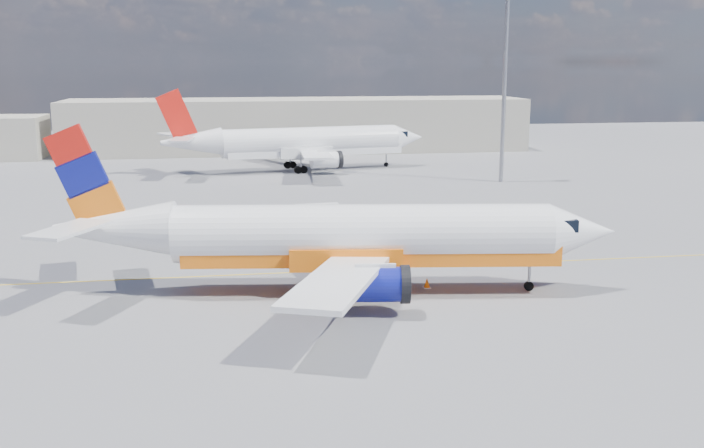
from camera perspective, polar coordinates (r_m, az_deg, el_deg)
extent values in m
plane|color=slate|center=(49.14, -1.32, -4.34)|extent=(240.00, 240.00, 0.00)
cube|color=gold|center=(52.01, -1.78, -3.43)|extent=(70.00, 0.15, 0.01)
cube|color=#A69F8F|center=(122.69, -3.95, 7.20)|extent=(70.00, 14.00, 8.00)
cylinder|color=white|center=(46.46, 0.77, -0.66)|extent=(22.46, 6.40, 3.43)
cone|color=white|center=(48.78, 16.36, -0.54)|extent=(4.46, 3.94, 3.43)
cone|color=white|center=(48.07, -16.93, -0.32)|extent=(7.44, 4.18, 3.26)
cube|color=black|center=(48.26, 14.80, 0.09)|extent=(2.01, 2.53, 0.71)
cube|color=orange|center=(46.75, 1.39, -2.05)|extent=(22.37, 5.80, 1.21)
cube|color=white|center=(53.52, -1.16, 0.00)|extent=(4.52, 12.39, 0.81)
cube|color=white|center=(39.80, -1.00, -4.13)|extent=(7.49, 12.44, 0.81)
cylinder|color=navy|center=(51.32, 1.12, -1.61)|extent=(3.86, 2.39, 1.92)
cylinder|color=navy|center=(42.55, 1.70, -4.42)|extent=(3.86, 2.39, 1.92)
cylinder|color=black|center=(51.42, 2.92, -1.59)|extent=(0.79, 2.17, 2.12)
cylinder|color=black|center=(42.67, 3.87, -4.40)|extent=(0.79, 2.17, 2.12)
cube|color=orange|center=(47.98, -18.89, 3.27)|extent=(4.73, 0.94, 6.30)
cube|color=white|center=(51.41, -17.67, 1.13)|extent=(3.08, 5.36, 0.18)
cube|color=white|center=(45.36, -19.88, -0.37)|extent=(4.19, 5.51, 0.18)
cylinder|color=gray|center=(48.49, 12.79, -3.31)|extent=(0.20, 0.20, 2.12)
cylinder|color=black|center=(48.75, 12.73, -4.42)|extent=(0.59, 0.32, 0.56)
cylinder|color=black|center=(49.54, -1.69, -3.67)|extent=(0.95, 0.50, 0.91)
cylinder|color=black|center=(44.89, -1.70, -5.30)|extent=(0.95, 0.50, 0.91)
cylinder|color=white|center=(100.18, -3.02, 6.05)|extent=(23.11, 7.62, 3.53)
cone|color=white|center=(104.86, 4.10, 6.29)|extent=(4.73, 4.23, 3.53)
cone|color=white|center=(96.90, -11.62, 5.86)|extent=(7.76, 4.62, 3.36)
cube|color=black|center=(104.23, 3.37, 6.59)|extent=(2.17, 2.67, 0.73)
cube|color=white|center=(100.46, -2.73, 5.39)|extent=(23.00, 7.01, 1.25)
cube|color=white|center=(106.81, -4.96, 5.87)|extent=(8.19, 12.72, 0.83)
cube|color=white|center=(92.91, -2.63, 5.04)|extent=(4.09, 12.65, 0.83)
cylinder|color=white|center=(104.99, -3.48, 5.25)|extent=(4.04, 2.62, 1.97)
cylinder|color=white|center=(96.11, -1.90, 4.67)|extent=(4.04, 2.62, 1.97)
cylinder|color=black|center=(105.46, -2.61, 5.29)|extent=(0.91, 2.24, 2.18)
cylinder|color=black|center=(96.63, -0.96, 4.71)|extent=(0.91, 2.24, 2.18)
cube|color=red|center=(96.43, -12.63, 7.68)|extent=(4.85, 1.19, 6.48)
cube|color=white|center=(99.91, -12.81, 6.36)|extent=(4.48, 5.65, 0.19)
cube|color=white|center=(93.34, -12.29, 6.03)|extent=(2.95, 5.45, 0.19)
cylinder|color=gray|center=(103.90, 2.50, 4.91)|extent=(0.22, 0.22, 2.18)
cylinder|color=black|center=(104.03, 2.50, 4.36)|extent=(0.62, 0.35, 0.58)
cylinder|color=black|center=(102.36, -4.52, 4.31)|extent=(0.99, 0.56, 0.93)
cylinder|color=black|center=(97.60, -3.75, 3.96)|extent=(0.99, 0.56, 0.93)
cylinder|color=black|center=(58.73, 12.06, -1.70)|extent=(0.50, 0.32, 0.46)
cylinder|color=black|center=(57.78, 12.88, -1.95)|extent=(0.50, 0.32, 0.46)
cylinder|color=black|center=(59.91, 13.41, -1.50)|extent=(0.50, 0.32, 0.46)
cylinder|color=black|center=(58.97, 14.24, -1.74)|extent=(0.50, 0.32, 0.46)
cube|color=gold|center=(58.74, 13.17, -1.28)|extent=(2.68, 1.99, 0.92)
cube|color=black|center=(58.28, 12.86, -0.63)|extent=(1.40, 1.40, 0.55)
cube|color=white|center=(48.39, 5.46, -4.62)|extent=(0.45, 0.45, 0.05)
cone|color=orange|center=(48.30, 5.47, -4.26)|extent=(0.39, 0.39, 0.59)
cylinder|color=gray|center=(91.33, 11.02, 9.62)|extent=(0.47, 0.47, 21.17)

